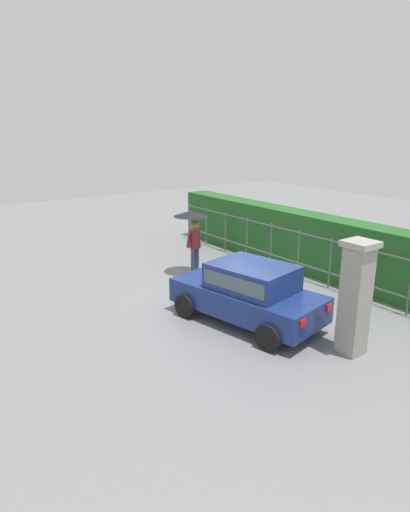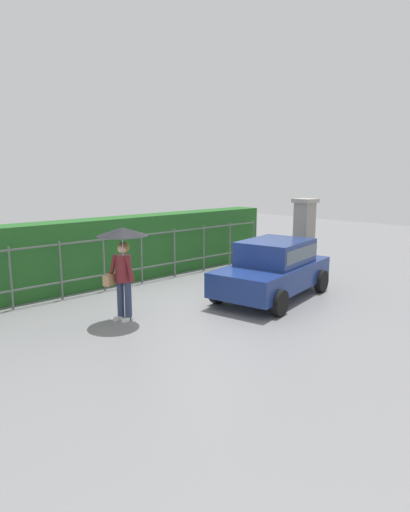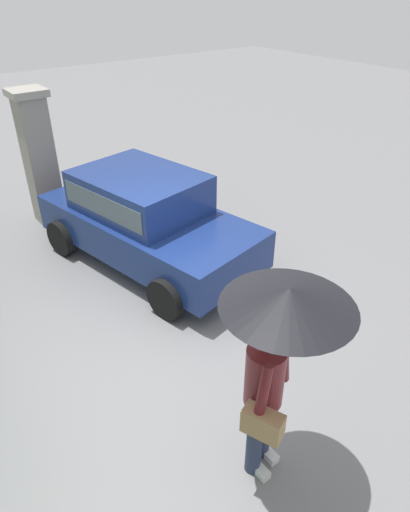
{
  "view_description": "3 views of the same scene",
  "coord_description": "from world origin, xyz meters",
  "views": [
    {
      "loc": [
        8.86,
        -7.34,
        4.54
      ],
      "look_at": [
        -0.83,
        -0.37,
        1.05
      ],
      "focal_mm": 30.84,
      "sensor_mm": 36.0,
      "label": 1
    },
    {
      "loc": [
        -7.33,
        -7.66,
        3.16
      ],
      "look_at": [
        -0.26,
        -0.07,
        1.21
      ],
      "focal_mm": 30.9,
      "sensor_mm": 36.0,
      "label": 2
    },
    {
      "loc": [
        -4.19,
        2.35,
        4.04
      ],
      "look_at": [
        -0.63,
        -0.33,
        1.27
      ],
      "focal_mm": 31.93,
      "sensor_mm": 36.0,
      "label": 3
    }
  ],
  "objects": [
    {
      "name": "pedestrian",
      "position": [
        -2.36,
        0.25,
        1.55
      ],
      "size": [
        1.08,
        1.08,
        2.06
      ],
      "rotation": [
        0.0,
        0.0,
        -2.76
      ],
      "color": "#2D3856",
      "rests_on": "ground"
    },
    {
      "name": "car",
      "position": [
        1.5,
        -0.76,
        0.8
      ],
      "size": [
        3.95,
        2.42,
        1.48
      ],
      "rotation": [
        0.0,
        0.0,
        3.34
      ],
      "color": "navy",
      "rests_on": "ground"
    },
    {
      "name": "gate_pillar",
      "position": [
        3.9,
        -0.02,
        1.24
      ],
      "size": [
        0.6,
        0.6,
        2.42
      ],
      "color": "gray",
      "rests_on": "ground"
    },
    {
      "name": "ground_plane",
      "position": [
        0.0,
        0.0,
        0.0
      ],
      "size": [
        40.0,
        40.0,
        0.0
      ],
      "primitive_type": "plane",
      "color": "slate"
    }
  ]
}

